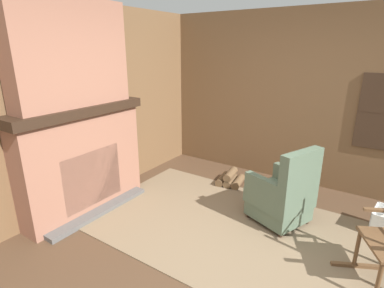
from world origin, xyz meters
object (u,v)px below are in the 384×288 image
object	(u,v)px
firewood_stack	(230,179)
storage_case	(84,98)
armchair	(283,196)
oil_lamp_vase	(53,102)

from	to	relation	value
firewood_stack	storage_case	bearing A→B (deg)	-129.63
firewood_stack	armchair	bearing A→B (deg)	-32.22
armchair	storage_case	size ratio (longest dim) A/B	3.53
armchair	storage_case	xyz separation A→B (m)	(-2.27, -0.92, 1.08)
armchair	firewood_stack	xyz separation A→B (m)	(-0.99, 0.62, -0.27)
armchair	oil_lamp_vase	distance (m)	2.85
oil_lamp_vase	storage_case	bearing A→B (deg)	89.99
firewood_stack	oil_lamp_vase	distance (m)	2.71
firewood_stack	storage_case	distance (m)	2.42
armchair	oil_lamp_vase	size ratio (longest dim) A/B	4.00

